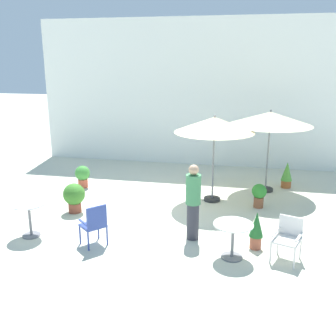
# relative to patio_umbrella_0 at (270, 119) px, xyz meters

# --- Properties ---
(ground_plane) EXTENTS (60.00, 60.00, 0.00)m
(ground_plane) POSITION_rel_patio_umbrella_0_xyz_m (-2.63, -1.94, -2.11)
(ground_plane) COLOR beige
(villa_facade) EXTENTS (11.05, 0.30, 5.12)m
(villa_facade) POSITION_rel_patio_umbrella_0_xyz_m (-2.63, 2.68, 0.45)
(villa_facade) COLOR white
(villa_facade) RESTS_ON ground
(patio_umbrella_0) EXTENTS (2.33, 2.33, 2.38)m
(patio_umbrella_0) POSITION_rel_patio_umbrella_0_xyz_m (0.00, 0.00, 0.00)
(patio_umbrella_0) COLOR #2D2D2D
(patio_umbrella_0) RESTS_ON ground
(patio_umbrella_1) EXTENTS (2.10, 2.10, 2.35)m
(patio_umbrella_1) POSITION_rel_patio_umbrella_0_xyz_m (-1.45, -1.13, -0.04)
(patio_umbrella_1) COLOR #2D2D2D
(patio_umbrella_1) RESTS_ON ground
(cafe_table_0) EXTENTS (0.70, 0.70, 0.76)m
(cafe_table_0) POSITION_rel_patio_umbrella_0_xyz_m (-5.11, -4.15, -1.59)
(cafe_table_0) COLOR silver
(cafe_table_0) RESTS_ON ground
(cafe_table_1) EXTENTS (0.76, 0.76, 0.71)m
(cafe_table_1) POSITION_rel_patio_umbrella_0_xyz_m (-0.77, -4.23, -1.61)
(cafe_table_1) COLOR silver
(cafe_table_1) RESTS_ON ground
(patio_chair_0) EXTENTS (0.62, 0.63, 0.84)m
(patio_chair_0) POSITION_rel_patio_umbrella_0_xyz_m (0.27, -4.07, -1.62)
(patio_chair_0) COLOR silver
(patio_chair_0) RESTS_ON ground
(patio_chair_1) EXTENTS (0.62, 0.63, 0.90)m
(patio_chair_1) POSITION_rel_patio_umbrella_0_xyz_m (-3.56, -4.30, -1.60)
(patio_chair_1) COLOR #304493
(patio_chair_1) RESTS_ON ground
(potted_plant_0) EXTENTS (0.38, 0.38, 0.63)m
(potted_plant_0) POSITION_rel_patio_umbrella_0_xyz_m (-0.22, -1.39, -1.75)
(potted_plant_0) COLOR brown
(potted_plant_0) RESTS_ON ground
(potted_plant_1) EXTENTS (0.28, 0.28, 0.79)m
(potted_plant_1) POSITION_rel_patio_umbrella_0_xyz_m (-0.32, -3.74, -1.69)
(potted_plant_1) COLOR #9A513B
(potted_plant_1) RESTS_ON ground
(potted_plant_2) EXTENTS (0.33, 0.33, 0.79)m
(potted_plant_2) POSITION_rel_patio_umbrella_0_xyz_m (0.61, 0.44, -1.70)
(potted_plant_2) COLOR #AA5B2D
(potted_plant_2) RESTS_ON ground
(potted_plant_3) EXTENTS (0.55, 0.55, 0.75)m
(potted_plant_3) POSITION_rel_patio_umbrella_0_xyz_m (-4.76, -2.68, -1.68)
(potted_plant_3) COLOR brown
(potted_plant_3) RESTS_ON ground
(potted_plant_4) EXTENTS (0.44, 0.44, 0.67)m
(potted_plant_4) POSITION_rel_patio_umbrella_0_xyz_m (-5.37, -0.79, -1.73)
(potted_plant_4) COLOR #BF533A
(potted_plant_4) RESTS_ON ground
(standing_person) EXTENTS (0.33, 0.33, 1.65)m
(standing_person) POSITION_rel_patio_umbrella_0_xyz_m (-1.64, -3.55, -1.26)
(standing_person) COLOR #33333D
(standing_person) RESTS_ON ground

